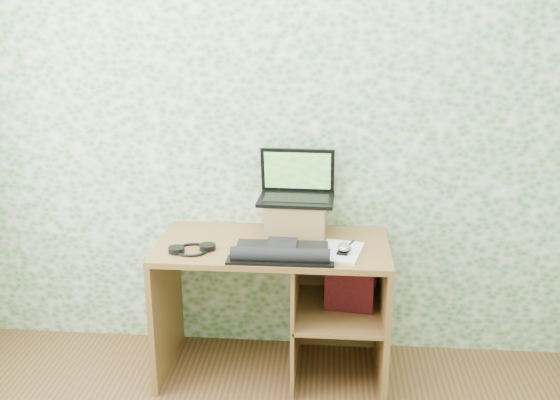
# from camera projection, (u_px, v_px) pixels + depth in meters

# --- Properties ---
(wall_back) EXTENTS (3.50, 0.00, 3.50)m
(wall_back) POSITION_uv_depth(u_px,v_px,m) (278.00, 128.00, 3.36)
(wall_back) COLOR white
(wall_back) RESTS_ON ground
(desk) EXTENTS (1.20, 0.60, 0.75)m
(desk) POSITION_uv_depth(u_px,v_px,m) (288.00, 289.00, 3.33)
(desk) COLOR brown
(desk) RESTS_ON floor
(riser) EXTENTS (0.32, 0.27, 0.19)m
(riser) POSITION_uv_depth(u_px,v_px,m) (296.00, 218.00, 3.33)
(riser) COLOR olive
(riser) RESTS_ON desk
(laptop) EXTENTS (0.41, 0.29, 0.27)m
(laptop) POSITION_uv_depth(u_px,v_px,m) (297.00, 188.00, 3.32)
(laptop) COLOR black
(laptop) RESTS_ON riser
(keyboard) EXTENTS (0.52, 0.26, 0.07)m
(keyboard) POSITION_uv_depth(u_px,v_px,m) (281.00, 252.00, 3.06)
(keyboard) COLOR black
(keyboard) RESTS_ON desk
(headphones) EXTENTS (0.23, 0.21, 0.03)m
(headphones) POSITION_uv_depth(u_px,v_px,m) (192.00, 249.00, 3.13)
(headphones) COLOR black
(headphones) RESTS_ON desk
(notepad) EXTENTS (0.25, 0.32, 0.01)m
(notepad) POSITION_uv_depth(u_px,v_px,m) (340.00, 252.00, 3.11)
(notepad) COLOR white
(notepad) RESTS_ON desk
(mouse) EXTENTS (0.09, 0.11, 0.03)m
(mouse) POSITION_uv_depth(u_px,v_px,m) (344.00, 249.00, 3.08)
(mouse) COLOR #B4B4B6
(mouse) RESTS_ON notepad
(pen) EXTENTS (0.05, 0.12, 0.01)m
(pen) POSITION_uv_depth(u_px,v_px,m) (350.00, 244.00, 3.18)
(pen) COLOR black
(pen) RESTS_ON notepad
(red_box) EXTENTS (0.26, 0.11, 0.31)m
(red_box) POSITION_uv_depth(u_px,v_px,m) (350.00, 283.00, 3.26)
(red_box) COLOR maroon
(red_box) RESTS_ON desk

